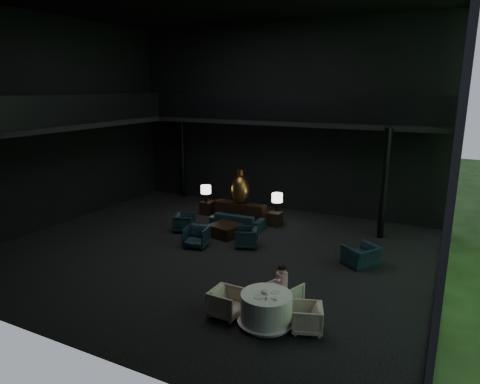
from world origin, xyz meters
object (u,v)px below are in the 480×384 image
at_px(dining_chair_west, 226,302).
at_px(child, 282,277).
at_px(lounge_armchair_south, 196,236).
at_px(lounge_armchair_west, 184,222).
at_px(dining_chair_east, 307,318).
at_px(side_table_left, 207,208).
at_px(window_armchair, 361,253).
at_px(lounge_armchair_east, 246,237).
at_px(bronze_urn, 240,189).
at_px(table_lamp_left, 206,190).
at_px(dining_chair_north, 286,294).
at_px(console, 240,211).
at_px(coffee_table, 225,230).
at_px(table_lamp_right, 277,198).
at_px(sofa, 237,218).
at_px(dining_table, 266,311).
at_px(side_table_right, 275,219).

relative_size(dining_chair_west, child, 1.12).
bearing_deg(lounge_armchair_south, lounge_armchair_west, 127.50).
bearing_deg(dining_chair_east, side_table_left, -155.20).
bearing_deg(window_armchair, lounge_armchair_east, -52.50).
relative_size(bronze_urn, dining_chair_west, 1.98).
relative_size(table_lamp_left, window_armchair, 0.80).
bearing_deg(dining_chair_east, window_armchair, 155.44).
height_order(dining_chair_west, child, child).
bearing_deg(child, bronze_urn, -54.80).
xyz_separation_m(lounge_armchair_west, window_armchair, (6.67, -0.21, 0.04)).
xyz_separation_m(bronze_urn, child, (4.17, -5.91, -0.54)).
relative_size(window_armchair, dining_chair_north, 1.39).
distance_m(console, dining_chair_east, 8.48).
height_order(table_lamp_left, coffee_table, table_lamp_left).
height_order(table_lamp_right, lounge_armchair_east, table_lamp_right).
height_order(sofa, dining_chair_west, sofa).
relative_size(side_table_left, dining_chair_west, 0.81).
distance_m(window_armchair, child, 3.64).
distance_m(lounge_armchair_south, dining_table, 5.34).
bearing_deg(side_table_left, window_armchair, -19.70).
xyz_separation_m(coffee_table, child, (3.73, -3.83, 0.54)).
relative_size(bronze_urn, window_armchair, 1.54).
bearing_deg(lounge_armchair_east, table_lamp_left, -149.04).
bearing_deg(coffee_table, window_armchair, -5.03).
bearing_deg(lounge_armchair_west, dining_table, -151.81).
height_order(lounge_armchair_south, child, child).
relative_size(console, lounge_armchair_south, 2.76).
relative_size(lounge_armchair_west, lounge_armchair_south, 0.90).
bearing_deg(sofa, table_lamp_right, -140.08).
bearing_deg(side_table_right, window_armchair, -31.81).
xyz_separation_m(dining_chair_east, dining_chair_west, (-1.93, -0.24, 0.04)).
height_order(console, window_armchair, window_armchair).
bearing_deg(window_armchair, dining_chair_north, 15.26).
bearing_deg(coffee_table, lounge_armchair_east, -28.71).
distance_m(side_table_left, dining_table, 9.01).
relative_size(lounge_armchair_east, dining_chair_east, 1.17).
distance_m(bronze_urn, dining_chair_north, 7.35).
height_order(side_table_right, lounge_armchair_east, lounge_armchair_east).
distance_m(lounge_armchair_south, dining_chair_north, 4.84).
distance_m(sofa, dining_chair_east, 7.39).
bearing_deg(dining_chair_east, coffee_table, -155.02).
relative_size(table_lamp_left, lounge_armchair_west, 1.01).
xyz_separation_m(console, dining_chair_east, (5.11, -6.76, -0.04)).
xyz_separation_m(dining_chair_north, dining_chair_east, (0.84, -0.86, -0.01)).
bearing_deg(console, sofa, -68.92).
distance_m(table_lamp_left, sofa, 2.33).
distance_m(lounge_armchair_south, coffee_table, 1.46).
distance_m(dining_chair_north, dining_chair_east, 1.20).
height_order(lounge_armchair_south, dining_chair_north, lounge_armchair_south).
height_order(table_lamp_right, lounge_armchair_south, table_lamp_right).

